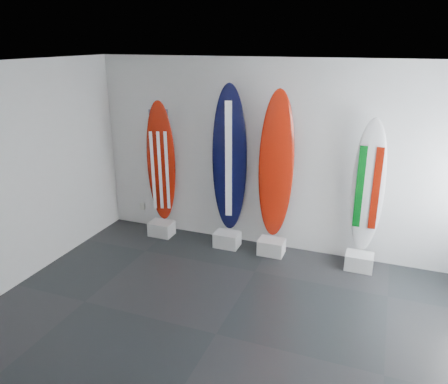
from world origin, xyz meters
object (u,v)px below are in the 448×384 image
at_px(surfboard_usa, 161,163).
at_px(surfboard_swiss, 276,167).
at_px(surfboard_navy, 230,161).
at_px(surfboard_italy, 368,188).

bearing_deg(surfboard_usa, surfboard_swiss, -19.98).
bearing_deg(surfboard_swiss, surfboard_usa, 159.91).
distance_m(surfboard_usa, surfboard_navy, 1.23).
relative_size(surfboard_navy, surfboard_swiss, 1.02).
xyz_separation_m(surfboard_swiss, surfboard_italy, (1.35, 0.00, -0.17)).
height_order(surfboard_usa, surfboard_italy, surfboard_usa).
distance_m(surfboard_usa, surfboard_swiss, 1.98).
height_order(surfboard_swiss, surfboard_italy, surfboard_swiss).
bearing_deg(surfboard_italy, surfboard_usa, -179.16).
xyz_separation_m(surfboard_usa, surfboard_navy, (1.22, 0.00, 0.16)).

